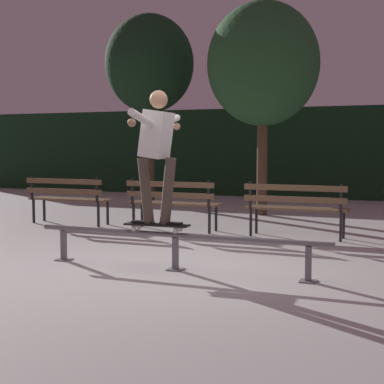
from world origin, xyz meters
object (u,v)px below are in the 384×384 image
object	(u,v)px
grind_rail	(175,241)
skateboarder	(157,145)
tree_far_left	(149,65)
park_bench_leftmost	(67,195)
skateboard	(157,225)
park_bench_right_center	(296,204)
tree_behind_benches	(263,65)
park_bench_left_center	(172,199)

from	to	relation	value
grind_rail	skateboarder	bearing A→B (deg)	179.97
skateboarder	tree_far_left	distance (m)	7.73
grind_rail	park_bench_leftmost	bearing A→B (deg)	140.42
skateboard	tree_far_left	distance (m)	8.01
skateboard	park_bench_right_center	xyz separation A→B (m)	(1.04, 2.83, 0.02)
skateboarder	tree_far_left	xyz separation A→B (m)	(-3.40, 6.66, 1.95)
park_bench_right_center	tree_far_left	distance (m)	6.52
park_bench_leftmost	tree_behind_benches	bearing A→B (deg)	43.53
grind_rail	park_bench_right_center	distance (m)	2.95
park_bench_left_center	tree_behind_benches	world-z (taller)	tree_behind_benches
park_bench_right_center	tree_far_left	xyz separation A→B (m)	(-4.43, 3.82, 2.87)
skateboard	park_bench_right_center	world-z (taller)	park_bench_right_center
park_bench_right_center	park_bench_left_center	bearing A→B (deg)	180.00
grind_rail	tree_behind_benches	distance (m)	6.27
tree_behind_benches	skateboarder	bearing A→B (deg)	-87.19
skateboarder	park_bench_left_center	distance (m)	3.17
grind_rail	park_bench_right_center	bearing A→B (deg)	74.22
park_bench_left_center	tree_behind_benches	xyz separation A→B (m)	(0.80, 2.77, 2.57)
tree_behind_benches	park_bench_left_center	bearing A→B (deg)	-106.17
park_bench_left_center	park_bench_right_center	size ratio (longest dim) A/B	1.00
skateboard	park_bench_left_center	world-z (taller)	park_bench_left_center
skateboard	tree_far_left	world-z (taller)	tree_far_left
skateboard	skateboarder	size ratio (longest dim) A/B	0.51
tree_behind_benches	grind_rail	bearing A→B (deg)	-84.81
skateboarder	park_bench_right_center	bearing A→B (deg)	69.94
grind_rail	skateboarder	xyz separation A→B (m)	(-0.23, 0.00, 1.11)
skateboarder	park_bench_right_center	xyz separation A→B (m)	(1.03, 2.83, -0.91)
grind_rail	park_bench_left_center	distance (m)	3.13
skateboarder	park_bench_leftmost	world-z (taller)	skateboarder
tree_far_left	skateboard	bearing A→B (deg)	-62.97
park_bench_leftmost	tree_far_left	world-z (taller)	tree_far_left
skateboard	park_bench_left_center	xyz separation A→B (m)	(-1.08, 2.83, 0.02)
skateboard	park_bench_right_center	size ratio (longest dim) A/B	0.49
park_bench_leftmost	tree_behind_benches	xyz separation A→B (m)	(2.92, 2.77, 2.57)
grind_rail	park_bench_leftmost	world-z (taller)	park_bench_leftmost
park_bench_leftmost	grind_rail	bearing A→B (deg)	-39.58
skateboarder	park_bench_leftmost	distance (m)	4.37
park_bench_right_center	skateboard	bearing A→B (deg)	-110.12
skateboard	grind_rail	bearing A→B (deg)	0.00
skateboarder	grind_rail	bearing A→B (deg)	-0.03
park_bench_leftmost	park_bench_right_center	distance (m)	4.23
park_bench_leftmost	park_bench_left_center	bearing A→B (deg)	0.00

